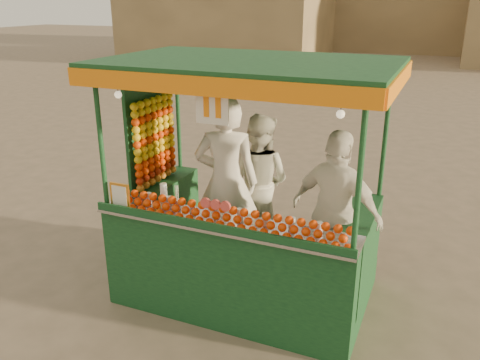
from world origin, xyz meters
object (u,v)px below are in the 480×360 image
at_px(vendor_middle, 258,181).
at_px(vendor_left, 226,182).
at_px(juice_cart, 237,228).
at_px(vendor_right, 336,213).

bearing_deg(vendor_middle, vendor_left, 80.08).
relative_size(juice_cart, vendor_middle, 1.76).
bearing_deg(juice_cart, vendor_right, 6.67).
relative_size(vendor_middle, vendor_right, 0.96).
xyz_separation_m(vendor_middle, vendor_right, (1.06, -0.61, 0.03)).
relative_size(juice_cart, vendor_right, 1.69).
bearing_deg(juice_cart, vendor_left, 135.85).
xyz_separation_m(juice_cart, vendor_left, (-0.22, 0.21, 0.41)).
relative_size(vendor_left, vendor_right, 1.13).
xyz_separation_m(juice_cart, vendor_right, (1.02, 0.12, 0.30)).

